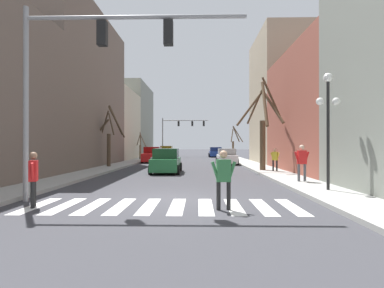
% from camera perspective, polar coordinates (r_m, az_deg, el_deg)
% --- Properties ---
extents(ground_plane, '(240.00, 240.00, 0.00)m').
position_cam_1_polar(ground_plane, '(10.93, -4.75, -10.43)').
color(ground_plane, '#38383D').
extents(sidewalk_right, '(2.14, 90.00, 0.15)m').
position_cam_1_polar(sidewalk_right, '(11.97, 26.44, -9.15)').
color(sidewalk_right, '#9E9E99').
rests_on(sidewalk_right, ground_plane).
extents(building_row_left, '(6.00, 50.41, 13.46)m').
position_cam_1_polar(building_row_left, '(32.74, -19.17, 6.33)').
color(building_row_left, '#66564C').
rests_on(building_row_left, ground_plane).
extents(building_row_right, '(6.00, 31.28, 13.36)m').
position_cam_1_polar(building_row_right, '(22.55, 25.45, 10.24)').
color(building_row_right, gray).
rests_on(building_row_right, ground_plane).
extents(crosswalk_stripes, '(8.55, 2.60, 0.01)m').
position_cam_1_polar(crosswalk_stripes, '(9.73, -5.53, -11.71)').
color(crosswalk_stripes, white).
rests_on(crosswalk_stripes, ground_plane).
extents(traffic_signal_near, '(7.68, 0.28, 6.73)m').
position_cam_1_polar(traffic_signal_near, '(11.26, -19.03, 15.13)').
color(traffic_signal_near, gray).
rests_on(traffic_signal_near, ground_plane).
extents(traffic_signal_far, '(7.69, 0.28, 6.42)m').
position_cam_1_polar(traffic_signal_far, '(49.79, -2.37, 3.13)').
color(traffic_signal_far, gray).
rests_on(traffic_signal_far, ground_plane).
extents(street_lamp_right_corner, '(0.95, 0.36, 4.68)m').
position_cam_1_polar(street_lamp_right_corner, '(13.25, 24.49, 6.33)').
color(street_lamp_right_corner, black).
rests_on(street_lamp_right_corner, sidewalk_right).
extents(car_parked_right_mid, '(2.03, 4.18, 1.58)m').
position_cam_1_polar(car_parked_right_mid, '(30.14, 6.62, -2.46)').
color(car_parked_right_mid, white).
rests_on(car_parked_right_mid, ground_plane).
extents(car_parked_right_far, '(2.05, 4.12, 1.69)m').
position_cam_1_polar(car_parked_right_far, '(21.00, -4.93, -3.34)').
color(car_parked_right_far, '#236B38').
rests_on(car_parked_right_far, ground_plane).
extents(car_driving_away_lane, '(2.06, 4.49, 1.73)m').
position_cam_1_polar(car_driving_away_lane, '(33.42, -7.48, -2.13)').
color(car_driving_away_lane, red).
rests_on(car_driving_away_lane, ground_plane).
extents(car_parked_left_near, '(2.14, 4.38, 1.78)m').
position_cam_1_polar(car_parked_left_near, '(47.26, -4.87, -1.52)').
color(car_parked_left_near, '#A38423').
rests_on(car_parked_left_near, ground_plane).
extents(car_driving_toward_lane, '(2.04, 4.69, 1.55)m').
position_cam_1_polar(car_driving_toward_lane, '(26.51, -5.22, -2.80)').
color(car_driving_toward_lane, gray).
rests_on(car_driving_toward_lane, ground_plane).
extents(car_parked_right_near, '(2.19, 4.70, 1.58)m').
position_cam_1_polar(car_parked_right_near, '(48.23, 4.50, -1.59)').
color(car_parked_right_near, navy).
rests_on(car_parked_right_near, ground_plane).
extents(pedestrian_on_left_sidewalk, '(0.78, 0.28, 1.80)m').
position_cam_1_polar(pedestrian_on_left_sidewalk, '(15.76, 20.19, -2.83)').
color(pedestrian_on_left_sidewalk, '#4C4C51').
rests_on(pedestrian_on_left_sidewalk, sidewalk_right).
extents(pedestrian_near_right_corner, '(0.77, 0.27, 1.78)m').
position_cam_1_polar(pedestrian_near_right_corner, '(9.05, 6.04, -5.84)').
color(pedestrian_near_right_corner, black).
rests_on(pedestrian_near_right_corner, ground_plane).
extents(pedestrian_waiting_at_curb, '(0.57, 0.49, 1.56)m').
position_cam_1_polar(pedestrian_waiting_at_curb, '(21.36, 15.53, -2.51)').
color(pedestrian_waiting_at_curb, black).
rests_on(pedestrian_waiting_at_curb, sidewalk_right).
extents(pedestrian_on_right_sidewalk, '(0.35, 0.72, 1.73)m').
position_cam_1_polar(pedestrian_on_right_sidewalk, '(10.60, -27.97, -5.16)').
color(pedestrian_on_right_sidewalk, black).
rests_on(pedestrian_on_right_sidewalk, ground_plane).
extents(street_tree_right_far, '(2.54, 1.81, 5.17)m').
position_cam_1_polar(street_tree_right_far, '(26.27, -15.40, 1.27)').
color(street_tree_right_far, '#473828').
rests_on(street_tree_right_far, sidewalk_left).
extents(street_tree_left_far, '(1.74, 0.84, 4.45)m').
position_cam_1_polar(street_tree_left_far, '(41.82, 8.04, 0.15)').
color(street_tree_left_far, brown).
rests_on(street_tree_left_far, sidewalk_right).
extents(street_tree_left_mid, '(1.28, 1.47, 3.43)m').
position_cam_1_polar(street_tree_left_mid, '(38.73, -9.75, -0.58)').
color(street_tree_left_mid, brown).
rests_on(street_tree_left_mid, sidewalk_left).
extents(street_tree_right_near, '(3.37, 3.91, 6.68)m').
position_cam_1_polar(street_tree_right_near, '(21.90, 13.43, 3.31)').
color(street_tree_right_near, brown).
rests_on(street_tree_right_near, sidewalk_right).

